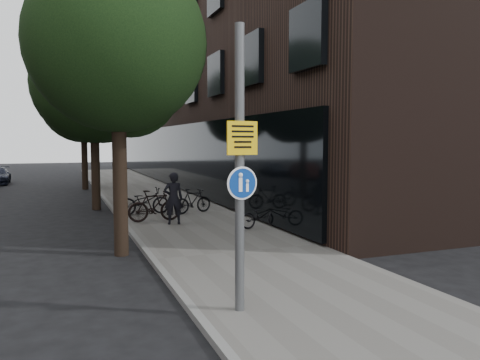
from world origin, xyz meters
name	(u,v)px	position (x,y,z in m)	size (l,w,h in m)	color
ground	(296,298)	(0.00, 0.00, 0.00)	(120.00, 120.00, 0.00)	black
sidewalk	(179,215)	(0.25, 10.00, 0.06)	(4.50, 60.00, 0.12)	#625F5A
curb_edge	(120,218)	(-2.00, 10.00, 0.07)	(0.15, 60.00, 0.13)	slate
building_right_dark_brick	(255,50)	(8.50, 22.00, 9.00)	(12.00, 40.00, 18.00)	black
street_tree_near	(120,52)	(-2.53, 4.64, 5.11)	(4.40, 4.40, 7.50)	black
street_tree_mid	(95,88)	(-2.53, 13.14, 5.11)	(5.00, 5.00, 7.80)	black
street_tree_far	(84,104)	(-2.53, 22.14, 5.11)	(5.00, 5.00, 7.80)	black
signpost	(240,169)	(-1.31, -0.49, 2.45)	(0.53, 0.15, 4.61)	#595B5E
pedestrian	(173,198)	(-0.49, 7.77, 0.99)	(0.64, 0.42, 1.74)	black
parked_bike_facade_near	(262,215)	(2.00, 6.13, 0.52)	(0.53, 1.53, 0.81)	black
parked_bike_facade_far	(193,201)	(0.76, 9.86, 0.60)	(0.45, 1.58, 0.95)	black
parked_bike_curb_near	(144,201)	(-1.05, 10.24, 0.62)	(0.67, 1.92, 1.01)	black
parked_bike_curb_far	(154,206)	(-0.99, 8.53, 0.67)	(0.51, 1.82, 1.09)	black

